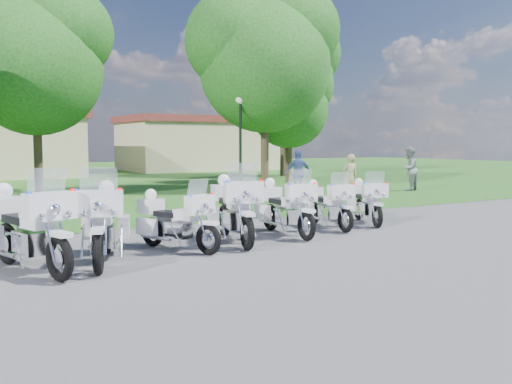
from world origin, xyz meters
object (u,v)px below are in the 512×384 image
motorcycle_1 (103,222)px  motorcycle_4 (285,207)px  motorcycle_0 (27,227)px  motorcycle_3 (233,208)px  bystander_c (298,174)px  motorcycle_6 (366,201)px  lamp_post (240,118)px  motorcycle_2 (174,220)px  bystander_a (350,177)px  bystander_b (409,169)px  motorcycle_5 (326,204)px

motorcycle_1 → motorcycle_4: bearing=-148.8°
motorcycle_0 → motorcycle_3: bearing=173.8°
motorcycle_4 → bystander_c: (5.62, 7.43, 0.26)m
motorcycle_6 → lamp_post: size_ratio=0.48×
motorcycle_0 → lamp_post: 14.80m
motorcycle_2 → motorcycle_4: size_ratio=0.87×
motorcycle_1 → bystander_a: bearing=-130.2°
motorcycle_1 → motorcycle_6: (7.41, 1.30, -0.14)m
bystander_a → bystander_b: bearing=-150.5°
motorcycle_1 → motorcycle_5: bearing=-147.9°
bystander_b → bystander_a: bearing=1.5°
motorcycle_0 → bystander_a: size_ratio=1.50×
motorcycle_2 → bystander_a: 10.96m
motorcycle_0 → motorcycle_5: 7.45m
motorcycle_4 → bystander_b: size_ratio=1.21×
motorcycle_0 → motorcycle_1: (1.32, 0.11, -0.01)m
motorcycle_3 → lamp_post: (5.72, 9.85, 2.42)m
motorcycle_2 → bystander_a: (9.36, 5.70, 0.25)m
motorcycle_3 → bystander_a: motorcycle_3 is taller
motorcycle_4 → lamp_post: bearing=-109.7°
motorcycle_6 → bystander_b: 10.77m
motorcycle_1 → bystander_a: motorcycle_1 is taller
motorcycle_2 → lamp_post: 12.64m
motorcycle_2 → motorcycle_4: 2.98m
motorcycle_2 → bystander_b: size_ratio=1.05×
motorcycle_1 → motorcycle_6: 7.53m
motorcycle_3 → motorcycle_6: bearing=-157.9°
lamp_post → bystander_b: (7.13, -2.51, -2.18)m
motorcycle_4 → bystander_b: (11.37, 7.13, 0.31)m
bystander_a → bystander_b: 5.30m
motorcycle_2 → motorcycle_3: (1.46, 0.23, 0.12)m
motorcycle_2 → motorcycle_4: (2.95, 0.44, 0.05)m
lamp_post → bystander_a: lamp_post is taller
motorcycle_0 → motorcycle_2: (2.86, 0.51, -0.13)m
motorcycle_5 → motorcycle_4: bearing=20.6°
motorcycle_6 → lamp_post: (1.32, 9.19, 2.55)m
motorcycle_0 → motorcycle_1: 1.33m
motorcycle_5 → motorcycle_1: bearing=18.2°
motorcycle_3 → motorcycle_5: size_ratio=1.19×
motorcycle_6 → lamp_post: bearing=-75.0°
motorcycle_4 → motorcycle_0: bearing=13.4°
lamp_post → bystander_c: bearing=-58.0°
motorcycle_1 → motorcycle_6: motorcycle_1 is taller
motorcycle_1 → motorcycle_3: 3.07m
motorcycle_6 → motorcycle_4: bearing=32.0°
motorcycle_2 → motorcycle_4: motorcycle_4 is taller
motorcycle_4 → bystander_b: 13.43m
bystander_a → bystander_c: bystander_c is taller
motorcycle_4 → motorcycle_6: (2.92, 0.46, -0.06)m
motorcycle_1 → bystander_c: bystander_c is taller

